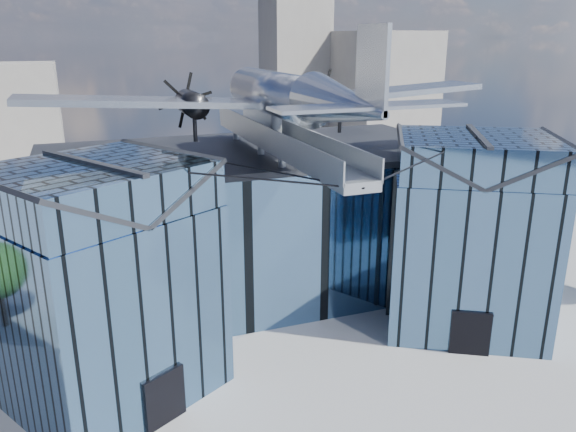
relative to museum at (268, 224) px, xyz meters
name	(u,v)px	position (x,y,z in m)	size (l,w,h in m)	color
ground_plane	(300,342)	(0.00, -5.82, -5.54)	(120.00, 120.00, 0.00)	gray
museum	(268,224)	(0.00, 0.00, 0.00)	(32.88, 24.50, 17.60)	#45698E
bg_towers	(173,93)	(1.45, 44.67, 4.47)	(77.00, 24.50, 26.00)	slate
tree_side_e	(543,191)	(28.42, 5.45, -1.84)	(4.43, 4.43, 5.47)	#372416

